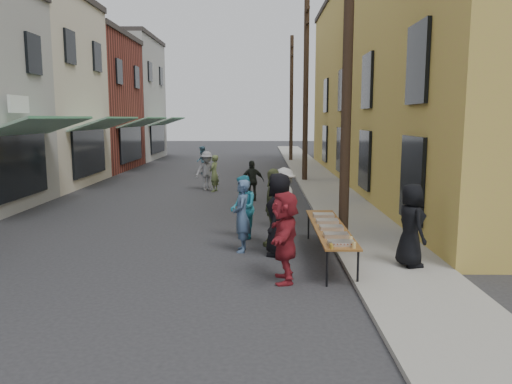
{
  "coord_description": "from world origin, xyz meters",
  "views": [
    {
      "loc": [
        2.16,
        -9.83,
        3.15
      ],
      "look_at": [
        2.01,
        2.65,
        1.3
      ],
      "focal_mm": 35.0,
      "sensor_mm": 36.0,
      "label": 1
    }
  ],
  "objects_px": {
    "utility_pole_mid": "(306,90)",
    "serving_table": "(329,228)",
    "utility_pole_near": "(348,64)",
    "catering_tray_sausage": "(341,243)",
    "server": "(411,225)",
    "guest_front_a": "(279,215)",
    "utility_pole_far": "(291,99)",
    "guest_front_c": "(243,207)"
  },
  "relations": [
    {
      "from": "utility_pole_mid",
      "to": "utility_pole_far",
      "type": "distance_m",
      "value": 12.0
    },
    {
      "from": "utility_pole_mid",
      "to": "catering_tray_sausage",
      "type": "distance_m",
      "value": 15.98
    },
    {
      "from": "catering_tray_sausage",
      "to": "guest_front_a",
      "type": "height_order",
      "value": "guest_front_a"
    },
    {
      "from": "serving_table",
      "to": "utility_pole_near",
      "type": "bearing_deg",
      "value": 71.64
    },
    {
      "from": "utility_pole_far",
      "to": "serving_table",
      "type": "xyz_separation_m",
      "value": [
        -0.62,
        -25.88,
        -3.79
      ]
    },
    {
      "from": "catering_tray_sausage",
      "to": "utility_pole_near",
      "type": "bearing_deg",
      "value": 79.97
    },
    {
      "from": "utility_pole_near",
      "to": "server",
      "type": "height_order",
      "value": "utility_pole_near"
    },
    {
      "from": "guest_front_a",
      "to": "server",
      "type": "relative_size",
      "value": 1.11
    },
    {
      "from": "utility_pole_near",
      "to": "utility_pole_far",
      "type": "bearing_deg",
      "value": 90.0
    },
    {
      "from": "serving_table",
      "to": "guest_front_a",
      "type": "xyz_separation_m",
      "value": [
        -1.12,
        0.3,
        0.25
      ]
    },
    {
      "from": "utility_pole_far",
      "to": "guest_front_c",
      "type": "height_order",
      "value": "utility_pole_far"
    },
    {
      "from": "guest_front_c",
      "to": "server",
      "type": "bearing_deg",
      "value": 41.5
    },
    {
      "from": "utility_pole_mid",
      "to": "server",
      "type": "distance_m",
      "value": 15.16
    },
    {
      "from": "catering_tray_sausage",
      "to": "guest_front_c",
      "type": "bearing_deg",
      "value": 119.64
    },
    {
      "from": "serving_table",
      "to": "guest_front_a",
      "type": "height_order",
      "value": "guest_front_a"
    },
    {
      "from": "guest_front_c",
      "to": "utility_pole_far",
      "type": "bearing_deg",
      "value": 162.45
    },
    {
      "from": "catering_tray_sausage",
      "to": "server",
      "type": "relative_size",
      "value": 0.29
    },
    {
      "from": "serving_table",
      "to": "guest_front_a",
      "type": "distance_m",
      "value": 1.18
    },
    {
      "from": "catering_tray_sausage",
      "to": "guest_front_c",
      "type": "height_order",
      "value": "guest_front_c"
    },
    {
      "from": "utility_pole_mid",
      "to": "guest_front_a",
      "type": "relative_size",
      "value": 4.68
    },
    {
      "from": "utility_pole_near",
      "to": "guest_front_a",
      "type": "xyz_separation_m",
      "value": [
        -1.74,
        -1.58,
        -3.54
      ]
    },
    {
      "from": "server",
      "to": "guest_front_c",
      "type": "bearing_deg",
      "value": 41.63
    },
    {
      "from": "utility_pole_near",
      "to": "server",
      "type": "bearing_deg",
      "value": -70.88
    },
    {
      "from": "guest_front_a",
      "to": "guest_front_c",
      "type": "xyz_separation_m",
      "value": [
        -0.89,
        1.58,
        -0.12
      ]
    },
    {
      "from": "catering_tray_sausage",
      "to": "utility_pole_far",
      "type": "bearing_deg",
      "value": 88.7
    },
    {
      "from": "guest_front_a",
      "to": "utility_pole_mid",
      "type": "bearing_deg",
      "value": -172.83
    },
    {
      "from": "utility_pole_mid",
      "to": "guest_front_c",
      "type": "distance_m",
      "value": 12.82
    },
    {
      "from": "utility_pole_near",
      "to": "utility_pole_mid",
      "type": "relative_size",
      "value": 1.0
    },
    {
      "from": "guest_front_c",
      "to": "server",
      "type": "distance_m",
      "value": 4.49
    },
    {
      "from": "utility_pole_mid",
      "to": "serving_table",
      "type": "relative_size",
      "value": 2.25
    },
    {
      "from": "utility_pole_mid",
      "to": "serving_table",
      "type": "bearing_deg",
      "value": -92.57
    },
    {
      "from": "serving_table",
      "to": "server",
      "type": "height_order",
      "value": "server"
    },
    {
      "from": "catering_tray_sausage",
      "to": "serving_table",
      "type": "bearing_deg",
      "value": 90.0
    },
    {
      "from": "utility_pole_far",
      "to": "server",
      "type": "distance_m",
      "value": 26.96
    },
    {
      "from": "utility_pole_near",
      "to": "serving_table",
      "type": "height_order",
      "value": "utility_pole_near"
    },
    {
      "from": "utility_pole_near",
      "to": "catering_tray_sausage",
      "type": "xyz_separation_m",
      "value": [
        -0.62,
        -3.53,
        -3.71
      ]
    },
    {
      "from": "utility_pole_mid",
      "to": "utility_pole_far",
      "type": "xyz_separation_m",
      "value": [
        0.0,
        12.0,
        0.0
      ]
    },
    {
      "from": "utility_pole_mid",
      "to": "guest_front_c",
      "type": "relative_size",
      "value": 5.36
    },
    {
      "from": "utility_pole_mid",
      "to": "serving_table",
      "type": "distance_m",
      "value": 14.4
    },
    {
      "from": "utility_pole_near",
      "to": "catering_tray_sausage",
      "type": "height_order",
      "value": "utility_pole_near"
    },
    {
      "from": "utility_pole_mid",
      "to": "server",
      "type": "bearing_deg",
      "value": -86.34
    },
    {
      "from": "utility_pole_mid",
      "to": "guest_front_c",
      "type": "xyz_separation_m",
      "value": [
        -2.63,
        -12.0,
        -3.66
      ]
    }
  ]
}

